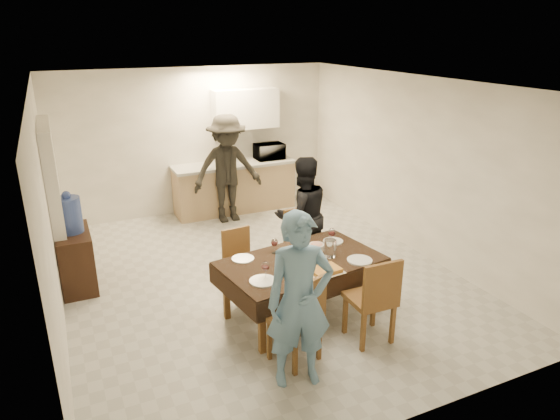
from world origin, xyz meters
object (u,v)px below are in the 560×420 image
Objects in this scene: dining_table at (301,263)px; microwave at (269,151)px; person_near at (300,301)px; water_jug at (69,215)px; person_kitchen at (227,169)px; console at (76,259)px; wine_bottle at (295,247)px; water_pitcher at (330,248)px; person_far at (302,215)px; savoury_tart at (325,270)px.

dining_table is 3.69× the size of microwave.
microwave is at bearing 82.05° from person_near.
water_jug is 2.99m from person_kitchen.
console is 0.62m from water_jug.
person_kitchen reaches higher than wine_bottle.
water_pitcher is (2.70, -1.88, 0.42)m from console.
dining_table is at bearing -37.87° from water_jug.
dining_table is at bearing 63.03° from person_far.
water_jug is 3.31m from savoury_tart.
water_pitcher is 0.40× the size of microwave.
person_near is (1.80, -2.88, 0.47)m from console.
dining_table is 1.19m from person_far.
person_near reaches higher than console.
person_far reaches higher than wine_bottle.
microwave is at bearing 70.85° from wine_bottle.
person_kitchen is at bearing -81.80° from person_far.
wine_bottle is at bearing -37.70° from water_jug.
wine_bottle is at bearing 78.00° from person_near.
water_jug is 0.28× the size of person_far.
water_jug is 1.56× the size of wine_bottle.
person_near reaches higher than microwave.
person_kitchen reaches higher than savoury_tart.
dining_table is at bearing 71.77° from microwave.
water_pitcher is (2.70, -1.88, -0.19)m from water_jug.
water_pitcher is at bearing -16.81° from dining_table.
water_jug is 4.07m from microwave.
savoury_tart reaches higher than dining_table.
person_far is 2.28m from person_kitchen.
dining_table is 1.13× the size of person_near.
microwave is at bearing 24.55° from person_kitchen.
person_far is (0.55, 1.05, 0.14)m from dining_table.
person_near is (-0.50, -1.10, 0.01)m from wine_bottle.
savoury_tart is (0.10, -0.38, 0.06)m from dining_table.
wine_bottle is 0.47m from savoury_tart.
person_near is at bearing -126.33° from dining_table.
person_kitchen is (0.15, 3.69, 0.21)m from savoury_tart.
water_pitcher reaches higher than console.
console is 2.94m from wine_bottle.
console is 3.04m from person_kitchen.
person_near is 4.43m from person_kitchen.
savoury_tart is at bearing 58.32° from person_near.
water_jug is 3.01m from person_far.
console is at bearing 137.98° from savoury_tart.
microwave reaches higher than console.
person_far is at bearing 75.75° from microwave.
person_far reaches higher than savoury_tart.
wine_bottle is 0.41m from water_pitcher.
water_jug is 3.39m from person_near.
wine_bottle is at bearing 126.32° from dining_table.
microwave is 2.80m from person_far.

